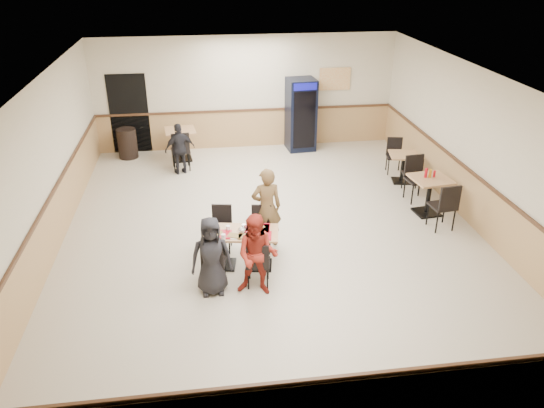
{
  "coord_description": "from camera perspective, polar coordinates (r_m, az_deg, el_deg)",
  "views": [
    {
      "loc": [
        -1.25,
        -8.95,
        5.04
      ],
      "look_at": [
        -0.07,
        -0.5,
        0.87
      ],
      "focal_mm": 35.0,
      "sensor_mm": 36.0,
      "label": 1
    }
  ],
  "objects": [
    {
      "name": "ground",
      "position": [
        10.35,
        0.0,
        -3.08
      ],
      "size": [
        10.0,
        10.0,
        0.0
      ],
      "primitive_type": "plane",
      "color": "beige",
      "rests_on": "ground"
    },
    {
      "name": "room_shell",
      "position": [
        12.7,
        6.39,
        5.34
      ],
      "size": [
        10.0,
        10.0,
        10.0
      ],
      "color": "silver",
      "rests_on": "ground"
    },
    {
      "name": "main_table",
      "position": [
        9.1,
        -3.32,
        -4.26
      ],
      "size": [
        1.35,
        0.83,
        0.68
      ],
      "rotation": [
        0.0,
        0.0,
        -0.16
      ],
      "color": "black",
      "rests_on": "ground"
    },
    {
      "name": "main_chairs",
      "position": [
        9.12,
        -3.6,
        -4.37
      ],
      "size": [
        1.35,
        1.64,
        0.86
      ],
      "rotation": [
        0.0,
        0.0,
        -0.16
      ],
      "color": "black",
      "rests_on": "ground"
    },
    {
      "name": "diner_woman_left",
      "position": [
        8.38,
        -6.54,
        -5.6
      ],
      "size": [
        0.66,
        0.44,
        1.33
      ],
      "primitive_type": "imported",
      "rotation": [
        0.0,
        0.0,
        0.02
      ],
      "color": "black",
      "rests_on": "ground"
    },
    {
      "name": "diner_woman_right",
      "position": [
        8.3,
        -1.59,
        -5.54
      ],
      "size": [
        0.79,
        0.69,
        1.38
      ],
      "primitive_type": "imported",
      "rotation": [
        0.0,
        0.0,
        -0.28
      ],
      "color": "maroon",
      "rests_on": "ground"
    },
    {
      "name": "diner_man_opposite",
      "position": [
        9.61,
        -0.6,
        -0.38
      ],
      "size": [
        0.58,
        0.4,
        1.52
      ],
      "primitive_type": "imported",
      "rotation": [
        0.0,
        0.0,
        3.2
      ],
      "color": "brown",
      "rests_on": "ground"
    },
    {
      "name": "lone_diner",
      "position": [
        13.01,
        -9.87,
        5.86
      ],
      "size": [
        0.79,
        0.51,
        1.26
      ],
      "primitive_type": "imported",
      "rotation": [
        0.0,
        0.0,
        3.45
      ],
      "color": "black",
      "rests_on": "ground"
    },
    {
      "name": "tabletop_clutter",
      "position": [
        8.96,
        -3.23,
        -2.99
      ],
      "size": [
        1.12,
        0.64,
        0.12
      ],
      "rotation": [
        0.0,
        0.0,
        -0.16
      ],
      "color": "#A90B1B",
      "rests_on": "main_table"
    },
    {
      "name": "side_table_near",
      "position": [
        11.32,
        16.57,
        1.44
      ],
      "size": [
        0.82,
        0.82,
        0.8
      ],
      "rotation": [
        0.0,
        0.0,
        0.11
      ],
      "color": "black",
      "rests_on": "ground"
    },
    {
      "name": "side_table_near_chair_south",
      "position": [
        10.81,
        17.86,
        -0.08
      ],
      "size": [
        0.52,
        0.52,
        1.01
      ],
      "primitive_type": null,
      "rotation": [
        0.0,
        0.0,
        3.25
      ],
      "color": "black",
      "rests_on": "ground"
    },
    {
      "name": "side_table_near_chair_north",
      "position": [
        11.86,
        15.37,
        2.61
      ],
      "size": [
        0.52,
        0.52,
        1.01
      ],
      "primitive_type": null,
      "rotation": [
        0.0,
        0.0,
        0.11
      ],
      "color": "black",
      "rests_on": "ground"
    },
    {
      "name": "side_table_far",
      "position": [
        12.76,
        13.92,
        4.25
      ],
      "size": [
        0.75,
        0.75,
        0.69
      ],
      "rotation": [
        0.0,
        0.0,
        -0.18
      ],
      "color": "black",
      "rests_on": "ground"
    },
    {
      "name": "side_table_far_chair_south",
      "position": [
        12.3,
        14.8,
        3.2
      ],
      "size": [
        0.47,
        0.47,
        0.88
      ],
      "primitive_type": null,
      "rotation": [
        0.0,
        0.0,
        2.96
      ],
      "color": "black",
      "rests_on": "ground"
    },
    {
      "name": "side_table_far_chair_north",
      "position": [
        13.25,
        13.07,
        5.06
      ],
      "size": [
        0.47,
        0.47,
        0.88
      ],
      "primitive_type": null,
      "rotation": [
        0.0,
        0.0,
        -0.18
      ],
      "color": "black",
      "rests_on": "ground"
    },
    {
      "name": "condiment_caddy",
      "position": [
        11.21,
        16.56,
        3.19
      ],
      "size": [
        0.23,
        0.06,
        0.2
      ],
      "color": "#B30C19",
      "rests_on": "side_table_near"
    },
    {
      "name": "back_table",
      "position": [
        13.91,
        -9.78,
        6.81
      ],
      "size": [
        0.83,
        0.83,
        0.81
      ],
      "rotation": [
        0.0,
        0.0,
        0.11
      ],
      "color": "black",
      "rests_on": "ground"
    },
    {
      "name": "back_table_chair_lone",
      "position": [
        13.3,
        -9.82,
        5.8
      ],
      "size": [
        0.52,
        0.52,
        1.03
      ],
      "primitive_type": null,
      "rotation": [
        0.0,
        0.0,
        3.25
      ],
      "color": "black",
      "rests_on": "ground"
    },
    {
      "name": "pepsi_cooler",
      "position": [
        14.39,
        3.12,
        9.57
      ],
      "size": [
        0.78,
        0.79,
        1.92
      ],
      "rotation": [
        0.0,
        0.0,
        0.08
      ],
      "color": "black",
      "rests_on": "ground"
    },
    {
      "name": "trash_bin",
      "position": [
        14.41,
        -15.29,
        6.31
      ],
      "size": [
        0.49,
        0.49,
        0.78
      ],
      "primitive_type": "cylinder",
      "color": "black",
      "rests_on": "ground"
    }
  ]
}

